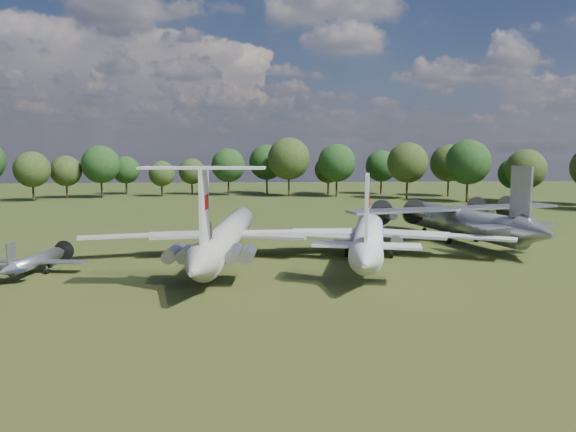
{
  "coord_description": "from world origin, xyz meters",
  "views": [
    {
      "loc": [
        3.0,
        -64.4,
        12.92
      ],
      "look_at": [
        7.61,
        0.87,
        5.0
      ],
      "focal_mm": 35.0,
      "sensor_mm": 36.0,
      "label": 1
    }
  ],
  "objects_px": {
    "il62_airliner": "(227,241)",
    "small_prop_northwest": "(36,264)",
    "an12_transport": "(459,225)",
    "tu104_jet": "(369,238)",
    "person_on_il62": "(210,230)"
  },
  "relations": [
    {
      "from": "il62_airliner",
      "to": "small_prop_northwest",
      "type": "height_order",
      "value": "il62_airliner"
    },
    {
      "from": "small_prop_northwest",
      "to": "tu104_jet",
      "type": "bearing_deg",
      "value": 20.25
    },
    {
      "from": "an12_transport",
      "to": "person_on_il62",
      "type": "height_order",
      "value": "person_on_il62"
    },
    {
      "from": "tu104_jet",
      "to": "an12_transport",
      "type": "relative_size",
      "value": 1.25
    },
    {
      "from": "tu104_jet",
      "to": "an12_transport",
      "type": "height_order",
      "value": "an12_transport"
    },
    {
      "from": "tu104_jet",
      "to": "person_on_il62",
      "type": "height_order",
      "value": "person_on_il62"
    },
    {
      "from": "tu104_jet",
      "to": "an12_transport",
      "type": "bearing_deg",
      "value": 45.67
    },
    {
      "from": "tu104_jet",
      "to": "person_on_il62",
      "type": "xyz_separation_m",
      "value": [
        -18.13,
        -13.42,
        3.07
      ]
    },
    {
      "from": "il62_airliner",
      "to": "person_on_il62",
      "type": "bearing_deg",
      "value": -90.0
    },
    {
      "from": "small_prop_northwest",
      "to": "person_on_il62",
      "type": "bearing_deg",
      "value": -9.9
    },
    {
      "from": "an12_transport",
      "to": "small_prop_northwest",
      "type": "xyz_separation_m",
      "value": [
        -51.13,
        -16.2,
        -1.37
      ]
    },
    {
      "from": "an12_transport",
      "to": "il62_airliner",
      "type": "bearing_deg",
      "value": -176.17
    },
    {
      "from": "tu104_jet",
      "to": "an12_transport",
      "type": "distance_m",
      "value": 17.29
    },
    {
      "from": "small_prop_northwest",
      "to": "person_on_il62",
      "type": "distance_m",
      "value": 19.97
    },
    {
      "from": "il62_airliner",
      "to": "small_prop_northwest",
      "type": "distance_m",
      "value": 20.46
    }
  ]
}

